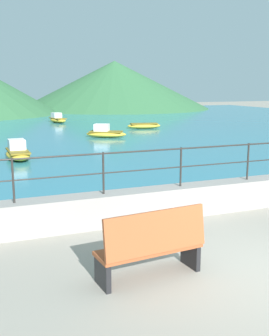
{
  "coord_description": "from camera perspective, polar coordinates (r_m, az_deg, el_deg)",
  "views": [
    {
      "loc": [
        -4.33,
        -4.89,
        2.97
      ],
      "look_at": [
        -0.94,
        3.7,
        1.1
      ],
      "focal_mm": 43.75,
      "sensor_mm": 36.0,
      "label": 1
    }
  ],
  "objects": [
    {
      "name": "promenade_wall",
      "position": [
        9.54,
        6.36,
        -4.56
      ],
      "size": [
        20.0,
        0.56,
        0.7
      ],
      "primitive_type": "cube",
      "color": "gray",
      "rests_on": "ground"
    },
    {
      "name": "railing",
      "position": [
        9.32,
        6.49,
        1.2
      ],
      "size": [
        18.44,
        0.04,
        0.9
      ],
      "color": "#282623",
      "rests_on": "promenade_wall"
    },
    {
      "name": "lake_water",
      "position": [
        31.17,
        -13.56,
        5.72
      ],
      "size": [
        64.0,
        44.32,
        0.06
      ],
      "primitive_type": "cube",
      "color": "teal",
      "rests_on": "ground"
    },
    {
      "name": "hill_secondary",
      "position": [
        53.43,
        -2.79,
        11.48
      ],
      "size": [
        24.3,
        24.3,
        6.01
      ],
      "primitive_type": "cone",
      "color": "#33663D",
      "rests_on": "ground"
    },
    {
      "name": "bench_main",
      "position": [
        6.41,
        2.46,
        -10.67
      ],
      "size": [
        1.75,
        0.72,
        1.13
      ],
      "color": "#9E4C28",
      "rests_on": "ground"
    },
    {
      "name": "boat_0",
      "position": [
        33.42,
        -10.67,
        6.72
      ],
      "size": [
        1.36,
        2.44,
        0.76
      ],
      "color": "gold",
      "rests_on": "lake_water"
    },
    {
      "name": "boat_2",
      "position": [
        23.4,
        -4.1,
        4.94
      ],
      "size": [
        2.44,
        1.94,
        0.76
      ],
      "color": "gold",
      "rests_on": "lake_water"
    },
    {
      "name": "boat_3",
      "position": [
        28.18,
        1.33,
        5.92
      ],
      "size": [
        2.43,
        1.3,
        0.36
      ],
      "color": "gold",
      "rests_on": "lake_water"
    },
    {
      "name": "boat_4",
      "position": [
        17.13,
        -15.96,
        2.13
      ],
      "size": [
        0.96,
        2.32,
        0.76
      ],
      "color": "gold",
      "rests_on": "lake_water"
    }
  ]
}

